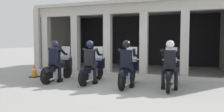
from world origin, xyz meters
TOP-DOWN VIEW (x-y plane):
  - ground_plane at (0.00, 3.00)m, footprint 80.00×80.00m
  - station_building at (-0.08, 4.84)m, footprint 9.88×5.14m
  - kerb_strip at (-0.08, 1.78)m, footprint 9.38×0.24m
  - motorcycle_far_left at (-2.12, -0.11)m, footprint 0.62×2.04m
  - police_officer_far_left at (-2.12, -0.39)m, footprint 0.63×0.61m
  - motorcycle_center_left at (-0.70, 0.01)m, footprint 0.62×2.04m
  - police_officer_center_left at (-0.71, -0.27)m, footprint 0.63×0.61m
  - motorcycle_center_right at (0.71, -0.12)m, footprint 0.62×2.04m
  - police_officer_center_right at (0.71, -0.40)m, footprint 0.63×0.61m
  - motorcycle_far_right at (2.12, -0.01)m, footprint 0.62×2.04m
  - police_officer_far_right at (2.12, -0.30)m, footprint 0.63×0.61m
  - traffic_cone_flank at (-3.61, 0.22)m, footprint 0.34×0.34m

SIDE VIEW (x-z plane):
  - ground_plane at x=0.00m, z-range 0.00..0.00m
  - kerb_strip at x=-0.08m, z-range 0.00..0.12m
  - traffic_cone_flank at x=-3.61m, z-range -0.01..0.58m
  - motorcycle_far_left at x=-2.12m, z-range -0.17..1.17m
  - motorcycle_center_left at x=-0.70m, z-range -0.17..1.17m
  - motorcycle_center_right at x=0.71m, z-range -0.17..1.17m
  - motorcycle_far_right at x=2.12m, z-range -0.17..1.17m
  - police_officer_far_left at x=-2.12m, z-range 0.15..1.73m
  - police_officer_center_left at x=-0.71m, z-range 0.15..1.73m
  - police_officer_center_right at x=0.71m, z-range 0.15..1.73m
  - police_officer_far_right at x=2.12m, z-range 0.15..1.73m
  - station_building at x=-0.08m, z-range 0.45..3.89m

